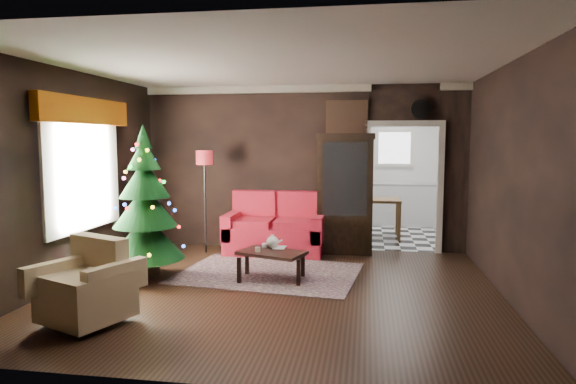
% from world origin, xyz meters
% --- Properties ---
extents(floor, '(5.50, 5.50, 0.00)m').
position_xyz_m(floor, '(0.00, 0.00, 0.00)').
color(floor, black).
rests_on(floor, ground).
extents(ceiling, '(5.50, 5.50, 0.00)m').
position_xyz_m(ceiling, '(0.00, 0.00, 2.80)').
color(ceiling, white).
rests_on(ceiling, ground).
extents(wall_back, '(5.50, 0.00, 5.50)m').
position_xyz_m(wall_back, '(0.00, 2.50, 1.40)').
color(wall_back, black).
rests_on(wall_back, ground).
extents(wall_front, '(5.50, 0.00, 5.50)m').
position_xyz_m(wall_front, '(0.00, -2.50, 1.40)').
color(wall_front, black).
rests_on(wall_front, ground).
extents(wall_left, '(0.00, 5.50, 5.50)m').
position_xyz_m(wall_left, '(-2.75, 0.00, 1.40)').
color(wall_left, black).
rests_on(wall_left, ground).
extents(wall_right, '(0.00, 5.50, 5.50)m').
position_xyz_m(wall_right, '(2.75, 0.00, 1.40)').
color(wall_right, black).
rests_on(wall_right, ground).
extents(doorway, '(1.10, 0.10, 2.10)m').
position_xyz_m(doorway, '(1.70, 2.50, 1.05)').
color(doorway, beige).
rests_on(doorway, ground).
extents(left_window, '(0.05, 1.60, 1.40)m').
position_xyz_m(left_window, '(-2.71, 0.20, 1.45)').
color(left_window, white).
rests_on(left_window, wall_left).
extents(valance, '(0.12, 2.10, 0.35)m').
position_xyz_m(valance, '(-2.63, 0.20, 2.27)').
color(valance, '#843C05').
rests_on(valance, wall_left).
extents(kitchen_floor, '(3.00, 3.00, 0.00)m').
position_xyz_m(kitchen_floor, '(1.70, 4.00, 0.00)').
color(kitchen_floor, white).
rests_on(kitchen_floor, ground).
extents(kitchen_window, '(0.70, 0.06, 0.70)m').
position_xyz_m(kitchen_window, '(1.70, 5.45, 1.70)').
color(kitchen_window, white).
rests_on(kitchen_window, ground).
extents(rug, '(2.66, 2.07, 0.01)m').
position_xyz_m(rug, '(-0.25, 0.75, 0.01)').
color(rug, '#513F4D').
rests_on(rug, ground).
extents(loveseat, '(1.70, 0.90, 1.00)m').
position_xyz_m(loveseat, '(-0.40, 2.05, 0.50)').
color(loveseat, '#9F0B16').
rests_on(loveseat, ground).
extents(curio_cabinet, '(0.90, 0.45, 1.90)m').
position_xyz_m(curio_cabinet, '(0.75, 2.27, 0.95)').
color(curio_cabinet, black).
rests_on(curio_cabinet, ground).
extents(floor_lamp, '(0.38, 0.38, 1.76)m').
position_xyz_m(floor_lamp, '(-1.56, 1.90, 0.83)').
color(floor_lamp, black).
rests_on(floor_lamp, ground).
extents(christmas_tree, '(1.28, 1.28, 1.95)m').
position_xyz_m(christmas_tree, '(-1.83, 0.22, 1.05)').
color(christmas_tree, '#0B340D').
rests_on(christmas_tree, ground).
extents(armchair, '(1.02, 1.02, 0.80)m').
position_xyz_m(armchair, '(-1.72, -1.45, 0.46)').
color(armchair, tan).
rests_on(armchair, ground).
extents(coffee_table, '(0.97, 0.76, 0.39)m').
position_xyz_m(coffee_table, '(-0.14, 0.42, 0.21)').
color(coffee_table, black).
rests_on(coffee_table, rug).
extents(teapot, '(0.23, 0.23, 0.18)m').
position_xyz_m(teapot, '(-0.17, 0.63, 0.49)').
color(teapot, white).
rests_on(teapot, coffee_table).
extents(cup_a, '(0.08, 0.08, 0.06)m').
position_xyz_m(cup_a, '(-0.28, 0.63, 0.43)').
color(cup_a, white).
rests_on(cup_a, coffee_table).
extents(cup_b, '(0.10, 0.10, 0.06)m').
position_xyz_m(cup_b, '(-0.32, 0.36, 0.43)').
color(cup_b, beige).
rests_on(cup_b, coffee_table).
extents(book, '(0.17, 0.02, 0.23)m').
position_xyz_m(book, '(-0.16, 0.63, 0.51)').
color(book, '#947D61').
rests_on(book, coffee_table).
extents(wall_clock, '(0.32, 0.32, 0.06)m').
position_xyz_m(wall_clock, '(1.95, 2.45, 2.38)').
color(wall_clock, white).
rests_on(wall_clock, wall_back).
extents(painting, '(0.62, 0.05, 0.52)m').
position_xyz_m(painting, '(0.75, 2.46, 2.25)').
color(painting, tan).
rests_on(painting, wall_back).
extents(kitchen_counter, '(1.80, 0.60, 0.90)m').
position_xyz_m(kitchen_counter, '(1.70, 5.20, 0.45)').
color(kitchen_counter, silver).
rests_on(kitchen_counter, ground).
extents(kitchen_table, '(0.70, 0.70, 0.75)m').
position_xyz_m(kitchen_table, '(1.40, 3.70, 0.38)').
color(kitchen_table, brown).
rests_on(kitchen_table, ground).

